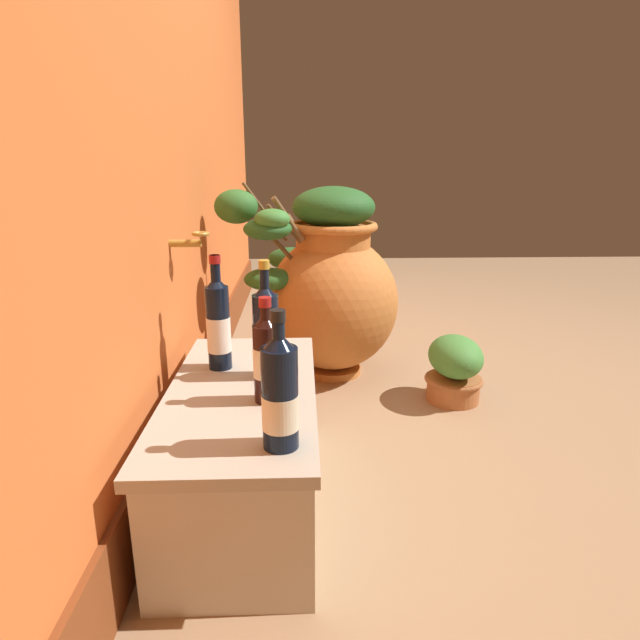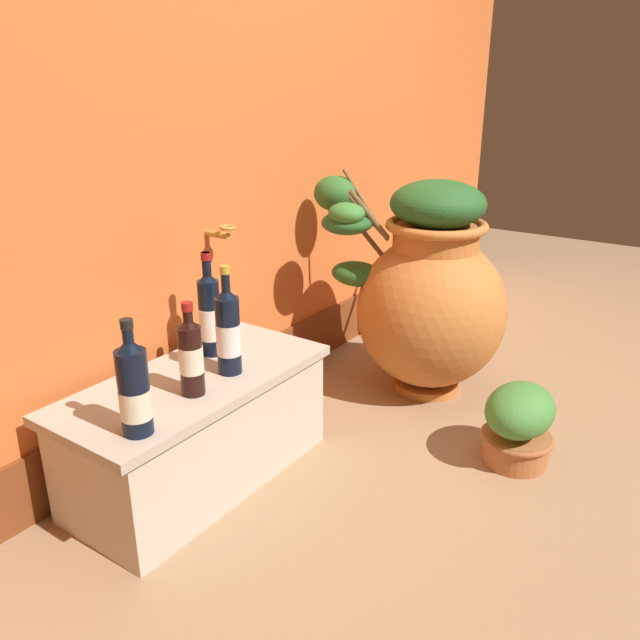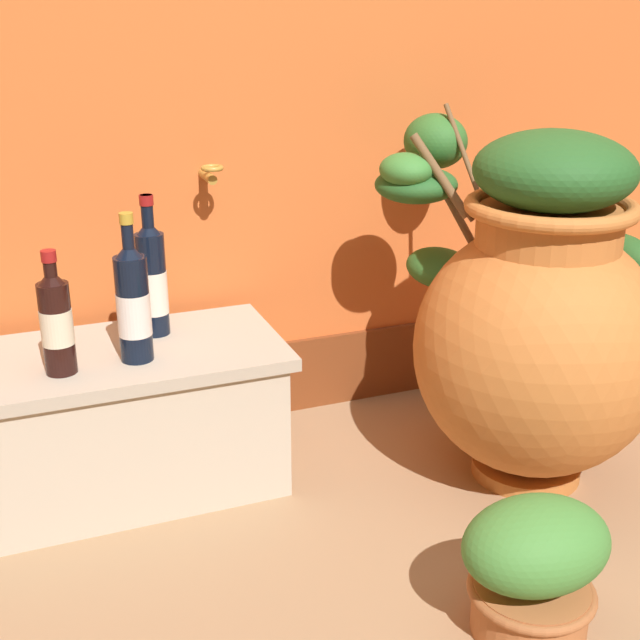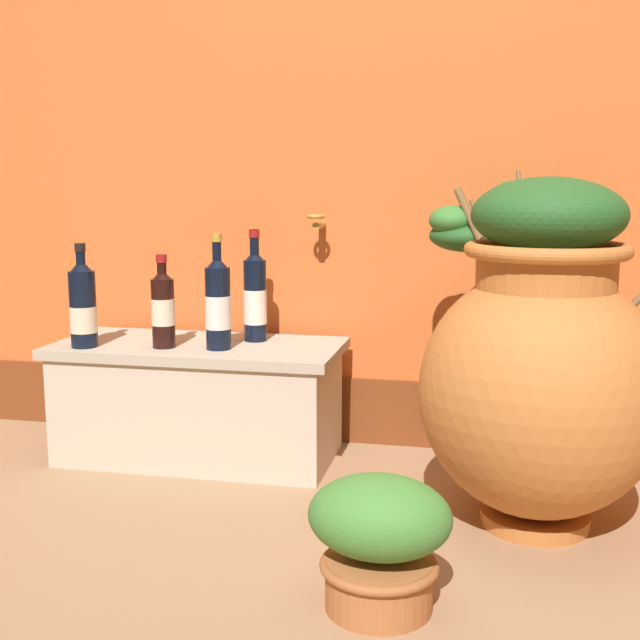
{
  "view_description": "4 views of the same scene",
  "coord_description": "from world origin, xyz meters",
  "views": [
    {
      "loc": [
        -1.99,
        0.68,
        0.95
      ],
      "look_at": [
        -0.1,
        0.62,
        0.4
      ],
      "focal_mm": 29.86,
      "sensor_mm": 36.0,
      "label": 1
    },
    {
      "loc": [
        -1.84,
        -0.45,
        1.2
      ],
      "look_at": [
        -0.09,
        0.76,
        0.4
      ],
      "focal_mm": 35.48,
      "sensor_mm": 36.0,
      "label": 2
    },
    {
      "loc": [
        -0.8,
        -1.0,
        1.12
      ],
      "look_at": [
        -0.14,
        0.68,
        0.44
      ],
      "focal_mm": 47.38,
      "sensor_mm": 36.0,
      "label": 3
    },
    {
      "loc": [
        0.24,
        -1.47,
        0.85
      ],
      "look_at": [
        -0.24,
        0.81,
        0.45
      ],
      "focal_mm": 46.03,
      "sensor_mm": 36.0,
      "label": 4
    }
  ],
  "objects": [
    {
      "name": "terracotta_urn",
      "position": [
        0.36,
        0.56,
        0.41
      ],
      "size": [
        0.76,
        0.8,
        0.88
      ],
      "color": "#C17033",
      "rests_on": "ground_plane"
    },
    {
      "name": "stone_ledge",
      "position": [
        -0.63,
        0.85,
        0.19
      ],
      "size": [
        0.87,
        0.4,
        0.36
      ],
      "color": "beige",
      "rests_on": "ground_plane"
    },
    {
      "name": "wine_bottle_left",
      "position": [
        -0.71,
        0.78,
        0.48
      ],
      "size": [
        0.07,
        0.07,
        0.28
      ],
      "color": "black",
      "rests_on": "stone_ledge"
    },
    {
      "name": "wine_bottle_middle",
      "position": [
        -0.54,
        0.79,
        0.5
      ],
      "size": [
        0.08,
        0.08,
        0.34
      ],
      "color": "black",
      "rests_on": "stone_ledge"
    },
    {
      "name": "wine_bottle_right",
      "position": [
        -0.47,
        0.93,
        0.5
      ],
      "size": [
        0.07,
        0.07,
        0.34
      ],
      "color": "black",
      "rests_on": "stone_ledge"
    },
    {
      "name": "potted_shrub",
      "position": [
        0.04,
        0.06,
        0.15
      ],
      "size": [
        0.29,
        0.24,
        0.28
      ],
      "color": "#B26638",
      "rests_on": "ground_plane"
    }
  ]
}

